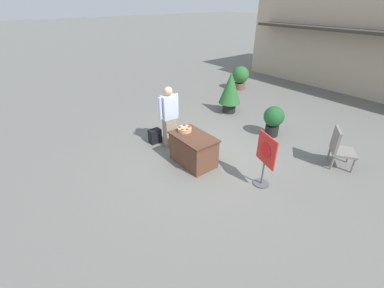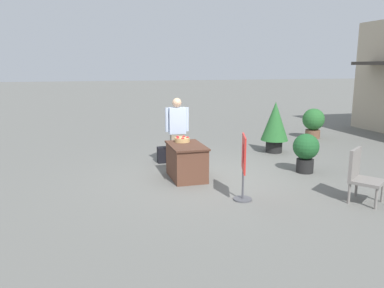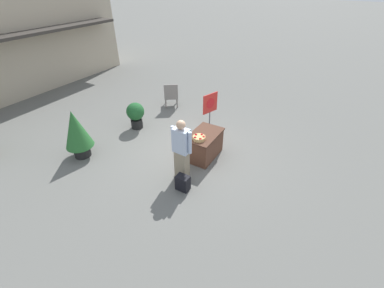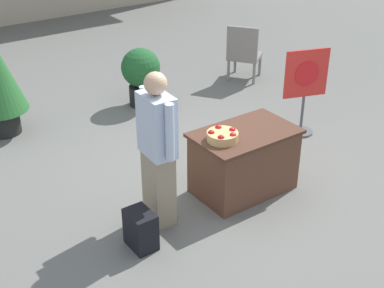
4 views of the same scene
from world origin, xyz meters
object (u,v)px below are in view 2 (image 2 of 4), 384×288
at_px(potted_plant_near_right, 313,121).
at_px(person_visitor, 177,131).
at_px(poster_board, 243,164).
at_px(patio_chair, 361,174).
at_px(display_table, 186,161).
at_px(backpack, 164,155).
at_px(apple_basket, 182,139).
at_px(potted_plant_far_right, 306,150).
at_px(potted_plant_far_left, 275,124).

bearing_deg(potted_plant_near_right, person_visitor, -66.63).
xyz_separation_m(poster_board, patio_chair, (0.67, 2.11, -0.17)).
height_order(display_table, person_visitor, person_visitor).
height_order(backpack, patio_chair, patio_chair).
bearing_deg(apple_basket, poster_board, 18.81).
xyz_separation_m(poster_board, potted_plant_far_right, (-1.38, 2.22, -0.16)).
bearing_deg(apple_basket, display_table, 2.24).
relative_size(backpack, potted_plant_near_right, 0.39).
distance_m(apple_basket, patio_chair, 3.90).
distance_m(potted_plant_far_left, potted_plant_near_right, 2.96).
distance_m(apple_basket, poster_board, 2.15).
bearing_deg(person_visitor, display_table, 0.00).
bearing_deg(potted_plant_near_right, poster_board, -43.33).
xyz_separation_m(person_visitor, potted_plant_far_left, (-0.71, 3.14, -0.04)).
height_order(person_visitor, potted_plant_far_left, person_visitor).
bearing_deg(patio_chair, display_table, -165.88).
bearing_deg(potted_plant_far_left, backpack, -84.79).
relative_size(patio_chair, potted_plant_near_right, 0.95).
distance_m(backpack, poster_board, 3.39).
bearing_deg(patio_chair, backpack, -178.17).
bearing_deg(backpack, patio_chair, 37.61).
bearing_deg(potted_plant_far_left, person_visitor, -77.19).
relative_size(person_visitor, backpack, 4.16).
height_order(display_table, patio_chair, patio_chair).
xyz_separation_m(display_table, potted_plant_far_right, (0.30, 2.89, 0.16)).
height_order(apple_basket, poster_board, poster_board).
bearing_deg(potted_plant_far_left, display_table, -59.72).
height_order(person_visitor, potted_plant_far_right, person_visitor).
height_order(person_visitor, patio_chair, person_visitor).
relative_size(person_visitor, potted_plant_far_right, 1.84).
bearing_deg(apple_basket, backpack, -170.35).
relative_size(poster_board, potted_plant_far_left, 0.84).
relative_size(display_table, poster_board, 0.96).
xyz_separation_m(apple_basket, person_visitor, (-0.81, 0.07, 0.05)).
bearing_deg(display_table, potted_plant_far_left, 120.28).
bearing_deg(potted_plant_near_right, potted_plant_far_left, -55.08).
bearing_deg(potted_plant_far_right, display_table, -95.91).
relative_size(potted_plant_near_right, potted_plant_far_right, 1.12).
bearing_deg(poster_board, patio_chair, -178.56).
height_order(person_visitor, potted_plant_near_right, person_visitor).
xyz_separation_m(potted_plant_far_left, potted_plant_near_right, (-1.69, 2.42, -0.26)).
xyz_separation_m(display_table, poster_board, (1.68, 0.68, 0.31)).
height_order(display_table, backpack, display_table).
relative_size(display_table, apple_basket, 3.43).
xyz_separation_m(potted_plant_far_left, potted_plant_far_right, (2.17, -0.30, -0.31)).
height_order(display_table, apple_basket, apple_basket).
bearing_deg(potted_plant_near_right, backpack, -71.08).
height_order(apple_basket, potted_plant_near_right, potted_plant_near_right).
bearing_deg(potted_plant_far_right, potted_plant_far_left, 171.99).
distance_m(display_table, apple_basket, 0.57).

